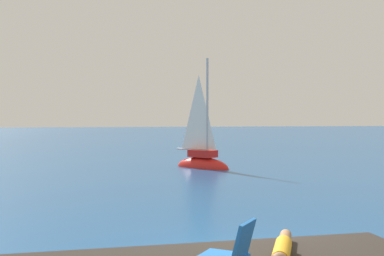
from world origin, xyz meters
name	(u,v)px	position (x,y,z in m)	size (l,w,h in m)	color
sailboat_near	(202,161)	(1.45, 15.19, 0.31)	(2.78, 2.87, 5.67)	red
person_sunbather	(282,249)	(0.04, -2.21, 0.75)	(0.76, 1.69, 0.25)	gold
beach_chair	(232,251)	(-0.92, -3.39, 1.08)	(0.76, 0.73, 0.80)	blue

